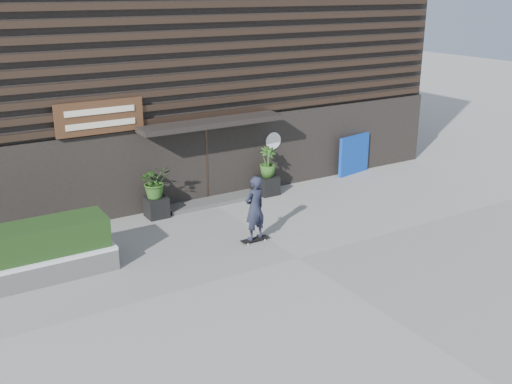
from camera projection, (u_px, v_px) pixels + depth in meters
ground at (298, 258)px, 14.55m from camera, size 80.00×80.00×0.00m
entrance_step at (212, 201)px, 18.24m from camera, size 3.00×0.80×0.12m
planter_pot_left at (156, 207)px, 17.07m from camera, size 0.60×0.60×0.60m
bamboo_left at (155, 181)px, 16.82m from camera, size 0.86×0.75×0.96m
planter_pot_right at (268, 185)px, 18.94m from camera, size 0.60×0.60×0.60m
bamboo_right at (268, 162)px, 18.68m from camera, size 0.54×0.54×0.96m
raised_bed at (36, 267)px, 13.51m from camera, size 3.50×1.20×0.50m
snow_layer at (35, 256)px, 13.42m from camera, size 3.50×1.20×0.08m
hedge at (33, 240)px, 13.29m from camera, size 3.30×1.00×0.70m
blue_tarp at (354, 155)px, 20.92m from camera, size 1.48×0.40×1.39m
building at (141, 55)px, 21.28m from camera, size 18.00×11.00×8.00m
skateboarder at (255, 208)px, 15.16m from camera, size 0.78×0.52×1.80m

